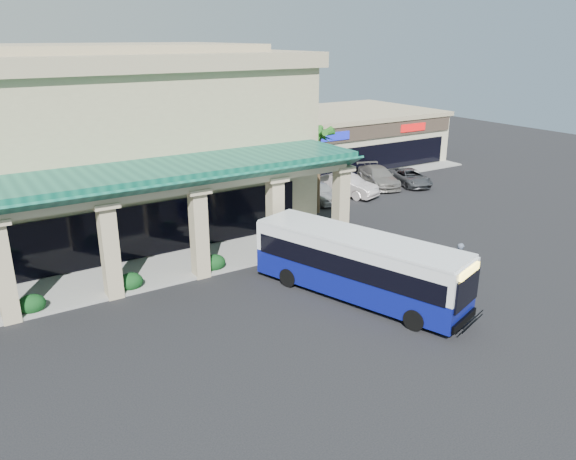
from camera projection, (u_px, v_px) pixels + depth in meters
ground at (305, 300)px, 26.51m from camera, size 110.00×110.00×0.00m
main_building at (44, 145)px, 33.35m from camera, size 30.80×14.80×11.35m
arcade at (89, 233)px, 26.95m from camera, size 30.00×6.20×5.70m
strip_mall at (321, 138)px, 53.95m from camera, size 22.50×12.50×4.90m
palm_0 at (318, 167)px, 38.50m from camera, size 2.40×2.40×6.60m
palm_1 at (306, 163)px, 41.53m from camera, size 2.40×2.40×5.80m
broadleaf_tree at (250, 160)px, 44.66m from camera, size 2.60×2.60×4.81m
transit_bus at (358, 267)px, 26.36m from camera, size 5.92×11.35×3.10m
pedestrian at (460, 261)px, 28.53m from camera, size 0.64×0.81×1.94m
car_silver at (319, 192)px, 41.97m from camera, size 2.10×4.62×1.54m
car_white at (347, 185)px, 43.54m from camera, size 3.25×5.36×1.67m
car_red at (378, 177)px, 46.29m from camera, size 3.78×5.84×1.58m
car_gray at (410, 177)px, 46.64m from camera, size 3.34×5.12×1.31m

